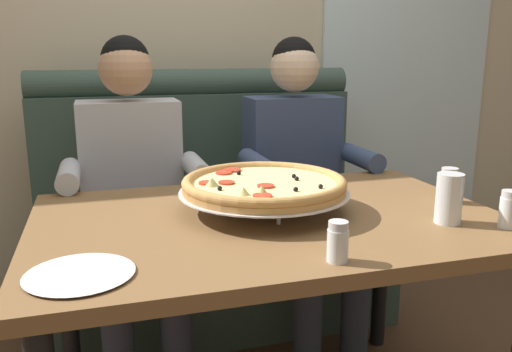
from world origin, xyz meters
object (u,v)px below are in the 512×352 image
(pizza, at_px, (264,185))
(patio_chair, at_px, (373,144))
(shaker_pepper_flakes, at_px, (449,188))
(plate_near_left, at_px, (79,271))
(shaker_parmesan, at_px, (338,244))
(dining_table, at_px, (270,242))
(booth_bench, at_px, (209,228))
(diner_left, at_px, (133,182))
(shaker_oregano, at_px, (508,212))
(diner_right, at_px, (300,171))
(drinking_glass, at_px, (449,202))

(pizza, height_order, patio_chair, patio_chair)
(shaker_pepper_flakes, bearing_deg, plate_near_left, -166.84)
(pizza, height_order, shaker_pepper_flakes, pizza)
(shaker_parmesan, bearing_deg, dining_table, 96.21)
(booth_bench, bearing_deg, dining_table, -90.00)
(diner_left, distance_m, shaker_pepper_flakes, 1.17)
(shaker_parmesan, height_order, patio_chair, patio_chair)
(shaker_oregano, relative_size, patio_chair, 0.12)
(dining_table, height_order, shaker_parmesan, shaker_parmesan)
(shaker_parmesan, distance_m, shaker_oregano, 0.56)
(shaker_pepper_flakes, distance_m, patio_chair, 2.36)
(shaker_pepper_flakes, height_order, patio_chair, patio_chair)
(pizza, height_order, shaker_oregano, pizza)
(diner_right, relative_size, shaker_oregano, 12.12)
(shaker_pepper_flakes, xyz_separation_m, plate_near_left, (-1.12, -0.26, -0.04))
(pizza, bearing_deg, booth_bench, 89.89)
(pizza, bearing_deg, shaker_parmesan, -84.39)
(patio_chair, bearing_deg, drinking_glass, -114.66)
(booth_bench, bearing_deg, diner_right, -37.13)
(diner_left, xyz_separation_m, shaker_parmesan, (0.39, -1.03, 0.07))
(shaker_pepper_flakes, height_order, plate_near_left, shaker_pepper_flakes)
(shaker_parmesan, distance_m, patio_chair, 2.92)
(patio_chair, bearing_deg, shaker_parmesan, -120.80)
(dining_table, bearing_deg, plate_near_left, -151.41)
(dining_table, distance_m, shaker_pepper_flakes, 0.61)
(diner_right, distance_m, shaker_parmesan, 1.07)
(dining_table, relative_size, pizza, 2.63)
(shaker_pepper_flakes, bearing_deg, shaker_oregano, -90.86)
(booth_bench, xyz_separation_m, shaker_oregano, (0.59, -1.21, 0.38))
(plate_near_left, bearing_deg, drinking_glass, 4.68)
(patio_chair, bearing_deg, shaker_pepper_flakes, -113.51)
(pizza, distance_m, plate_near_left, 0.63)
(dining_table, xyz_separation_m, plate_near_left, (-0.53, -0.29, 0.09))
(shaker_parmesan, bearing_deg, plate_near_left, 171.36)
(booth_bench, relative_size, shaker_pepper_flakes, 13.92)
(shaker_oregano, xyz_separation_m, patio_chair, (0.94, 2.42, -0.26))
(dining_table, bearing_deg, pizza, 91.62)
(booth_bench, relative_size, dining_table, 1.15)
(diner_left, bearing_deg, diner_right, 0.00)
(shaker_oregano, bearing_deg, shaker_pepper_flakes, 89.14)
(drinking_glass, distance_m, patio_chair, 2.58)
(diner_right, bearing_deg, shaker_oregano, -75.70)
(shaker_oregano, xyz_separation_m, drinking_glass, (-0.13, 0.08, 0.02))
(diner_left, bearing_deg, patio_chair, 38.10)
(diner_left, height_order, plate_near_left, diner_left)
(pizza, bearing_deg, shaker_oregano, -30.25)
(diner_right, bearing_deg, shaker_pepper_flakes, -70.17)
(dining_table, distance_m, plate_near_left, 0.61)
(diner_left, relative_size, shaker_oregano, 12.12)
(diner_left, bearing_deg, shaker_parmesan, -69.06)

